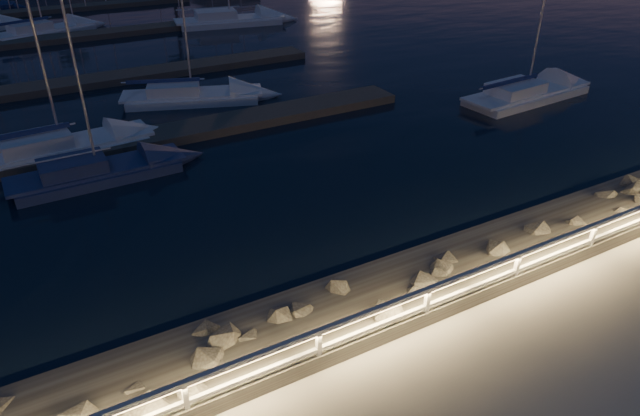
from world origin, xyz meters
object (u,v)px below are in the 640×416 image
(guard_rail, at_px, (391,311))
(sailboat_f, at_px, (57,147))
(sailboat_g, at_px, (227,20))
(sailboat_k, at_px, (41,31))
(sailboat_c, at_px, (189,95))
(sailboat_d, at_px, (524,93))
(sailboat_b, at_px, (93,171))

(guard_rail, relative_size, sailboat_f, 3.53)
(sailboat_g, bearing_deg, sailboat_k, 176.58)
(sailboat_c, xyz_separation_m, sailboat_g, (8.68, 16.74, 0.05))
(sailboat_d, height_order, sailboat_g, sailboat_g)
(guard_rail, relative_size, sailboat_c, 3.60)
(sailboat_k, bearing_deg, sailboat_b, -111.16)
(sailboat_g, bearing_deg, guard_rail, -95.58)
(guard_rail, bearing_deg, sailboat_c, 85.28)
(guard_rail, xyz_separation_m, sailboat_f, (-5.30, 16.36, -0.95))
(sailboat_c, xyz_separation_m, sailboat_d, (15.61, -8.43, 0.00))
(sailboat_b, bearing_deg, sailboat_f, 105.25)
(sailboat_d, distance_m, sailboat_f, 23.02)
(sailboat_d, xyz_separation_m, sailboat_g, (-6.93, 25.16, 0.05))
(sailboat_b, height_order, sailboat_c, sailboat_c)
(sailboat_b, xyz_separation_m, sailboat_k, (1.19, 27.06, 0.02))
(sailboat_c, bearing_deg, sailboat_f, -129.98)
(sailboat_d, bearing_deg, sailboat_g, 101.39)
(sailboat_k, bearing_deg, sailboat_f, -113.57)
(sailboat_b, bearing_deg, sailboat_c, 48.15)
(sailboat_d, relative_size, sailboat_f, 1.07)
(guard_rail, xyz_separation_m, sailboat_k, (-3.23, 40.40, -0.96))
(sailboat_f, bearing_deg, sailboat_g, 48.50)
(sailboat_c, xyz_separation_m, sailboat_k, (-4.92, 19.98, 0.02))
(sailboat_k, bearing_deg, sailboat_c, -94.81)
(guard_rail, relative_size, sailboat_d, 3.30)
(guard_rail, xyz_separation_m, sailboat_g, (10.37, 37.15, -0.92))
(sailboat_c, height_order, sailboat_f, sailboat_f)
(guard_rail, height_order, sailboat_d, sailboat_d)
(sailboat_b, relative_size, sailboat_c, 0.91)
(sailboat_c, bearing_deg, sailboat_g, 82.46)
(sailboat_b, bearing_deg, sailboat_g, 57.13)
(guard_rail, relative_size, sailboat_b, 3.95)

